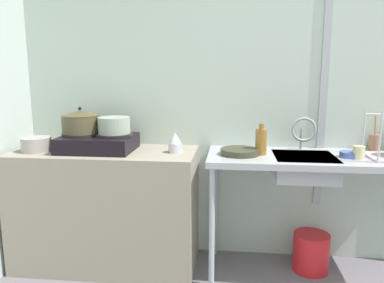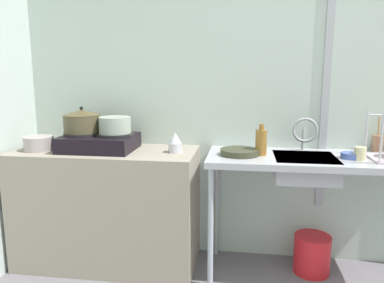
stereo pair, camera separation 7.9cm
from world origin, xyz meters
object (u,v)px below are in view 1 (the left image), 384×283
at_px(pot_on_left_burner, 80,121).
at_px(pot_on_right_burner, 114,125).
at_px(stove, 98,142).
at_px(bottle_by_sink, 261,141).
at_px(utensil_jar, 374,142).
at_px(small_bowl_on_drainboard, 349,154).
at_px(bucket_on_floor, 311,252).
at_px(percolator, 175,143).
at_px(cup_by_rack, 359,152).
at_px(sink_basin, 304,167).
at_px(frying_pan, 240,152).
at_px(faucet, 304,131).
at_px(pot_beside_stove, 36,144).

distance_m(pot_on_left_burner, pot_on_right_burner, 0.24).
relative_size(stove, bottle_by_sink, 2.40).
distance_m(pot_on_right_burner, utensil_jar, 1.78).
bearing_deg(bottle_by_sink, small_bowl_on_drainboard, -1.97).
distance_m(bottle_by_sink, bucket_on_floor, 0.87).
relative_size(stove, percolator, 3.59).
height_order(cup_by_rack, utensil_jar, utensil_jar).
relative_size(sink_basin, frying_pan, 1.52).
height_order(percolator, utensil_jar, utensil_jar).
xyz_separation_m(small_bowl_on_drainboard, bottle_by_sink, (-0.55, 0.02, 0.07)).
bearing_deg(faucet, bucket_on_floor, -46.73).
bearing_deg(sink_basin, faucet, 84.94).
bearing_deg(cup_by_rack, small_bowl_on_drainboard, 141.36).
height_order(pot_on_right_burner, faucet, faucet).
distance_m(stove, sink_basin, 1.38).
height_order(pot_on_left_burner, pot_beside_stove, pot_on_left_burner).
bearing_deg(pot_on_right_burner, frying_pan, -1.45).
bearing_deg(frying_pan, cup_by_rack, -3.00).
bearing_deg(small_bowl_on_drainboard, pot_beside_stove, -178.82).
distance_m(stove, bucket_on_floor, 1.65).
height_order(utensil_jar, bucket_on_floor, utensil_jar).
bearing_deg(small_bowl_on_drainboard, stove, 179.12).
height_order(pot_on_left_burner, bottle_by_sink, pot_on_left_burner).
bearing_deg(utensil_jar, pot_on_right_burner, -173.19).
distance_m(pot_beside_stove, sink_basin, 1.79).
xyz_separation_m(bottle_by_sink, utensil_jar, (0.78, 0.22, -0.03)).
xyz_separation_m(pot_on_left_burner, utensil_jar, (1.99, 0.21, -0.14)).
distance_m(pot_on_right_burner, small_bowl_on_drainboard, 1.54).
distance_m(sink_basin, bucket_on_floor, 0.63).
bearing_deg(faucet, bottle_by_sink, -154.20).
relative_size(pot_on_left_burner, pot_on_right_burner, 1.17).
bearing_deg(bottle_by_sink, pot_on_left_burner, 179.70).
distance_m(pot_on_right_burner, sink_basin, 1.28).
xyz_separation_m(pot_on_right_burner, bottle_by_sink, (0.98, -0.01, -0.09)).
xyz_separation_m(pot_beside_stove, cup_by_rack, (2.10, 0.01, -0.01)).
relative_size(pot_beside_stove, percolator, 1.45).
height_order(pot_on_left_burner, bucket_on_floor, pot_on_left_burner).
bearing_deg(bucket_on_floor, stove, -178.00).
relative_size(pot_on_right_burner, small_bowl_on_drainboard, 1.78).
height_order(pot_on_left_burner, utensil_jar, pot_on_left_burner).
xyz_separation_m(pot_on_right_burner, bucket_on_floor, (1.35, 0.05, -0.87)).
relative_size(pot_on_left_burner, frying_pan, 0.99).
relative_size(percolator, faucet, 0.58).
bearing_deg(frying_pan, pot_beside_stove, -178.07).
xyz_separation_m(bottle_by_sink, bucket_on_floor, (0.37, 0.06, -0.78)).
bearing_deg(bottle_by_sink, percolator, 179.52).
distance_m(pot_beside_stove, bottle_by_sink, 1.50).
distance_m(small_bowl_on_drainboard, utensil_jar, 0.33).
xyz_separation_m(stove, pot_on_left_burner, (-0.12, 0.00, 0.14)).
bearing_deg(pot_on_left_burner, stove, 0.00).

